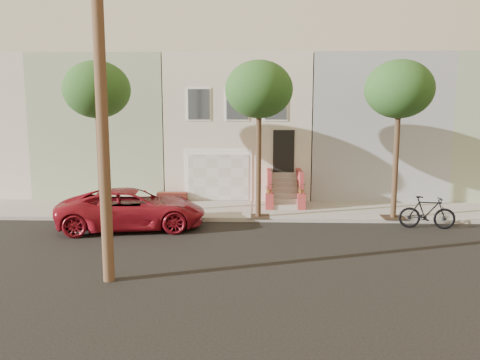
{
  "coord_description": "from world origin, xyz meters",
  "views": [
    {
      "loc": [
        0.91,
        -15.13,
        4.53
      ],
      "look_at": [
        0.28,
        3.0,
        1.8
      ],
      "focal_mm": 35.37,
      "sensor_mm": 36.0,
      "label": 1
    }
  ],
  "objects": [
    {
      "name": "tree_mid",
      "position": [
        1.0,
        3.9,
        5.26
      ],
      "size": [
        2.7,
        2.57,
        6.3
      ],
      "color": "#2D2116",
      "rests_on": "sidewalk"
    },
    {
      "name": "sidewalk",
      "position": [
        0.0,
        5.35,
        0.07
      ],
      "size": [
        40.0,
        3.7,
        0.15
      ],
      "primitive_type": "cube",
      "color": "gray",
      "rests_on": "ground"
    },
    {
      "name": "ground",
      "position": [
        0.0,
        0.0,
        0.0
      ],
      "size": [
        90.0,
        90.0,
        0.0
      ],
      "primitive_type": "plane",
      "color": "black",
      "rests_on": "ground"
    },
    {
      "name": "pickup_truck",
      "position": [
        -3.81,
        2.36,
        0.76
      ],
      "size": [
        5.86,
        3.44,
        1.53
      ],
      "primitive_type": "imported",
      "rotation": [
        0.0,
        0.0,
        1.74
      ],
      "color": "maroon",
      "rests_on": "ground"
    },
    {
      "name": "tree_left",
      "position": [
        -5.5,
        3.9,
        5.26
      ],
      "size": [
        2.7,
        2.57,
        6.3
      ],
      "color": "#2D2116",
      "rests_on": "sidewalk"
    },
    {
      "name": "house_row",
      "position": [
        0.0,
        11.19,
        3.64
      ],
      "size": [
        33.1,
        11.7,
        7.0
      ],
      "color": "beige",
      "rests_on": "sidewalk"
    },
    {
      "name": "tree_right",
      "position": [
        6.5,
        3.9,
        5.26
      ],
      "size": [
        2.7,
        2.57,
        6.3
      ],
      "color": "#2D2116",
      "rests_on": "sidewalk"
    },
    {
      "name": "motorcycle",
      "position": [
        7.43,
        2.71,
        0.63
      ],
      "size": [
        2.14,
        0.83,
        1.25
      ],
      "primitive_type": "imported",
      "rotation": [
        0.0,
        0.0,
        1.45
      ],
      "color": "black",
      "rests_on": "ground"
    }
  ]
}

